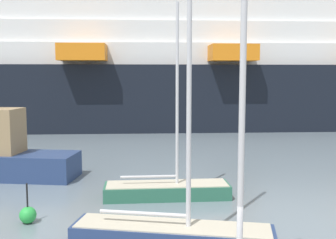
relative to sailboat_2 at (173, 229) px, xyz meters
name	(u,v)px	position (x,y,z in m)	size (l,w,h in m)	color
sailboat_2	(173,229)	(0.00, 0.00, 0.00)	(6.25, 2.53, 11.51)	navy
sailboat_3	(167,188)	(0.00, 5.00, -0.16)	(5.36, 1.67, 8.15)	#2D6B51
channel_buoy_1	(28,215)	(-5.00, 2.16, -0.27)	(0.59, 0.59, 1.43)	green
cruise_ship	(30,58)	(-13.53, 31.76, 6.45)	(112.23, 19.85, 21.81)	black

